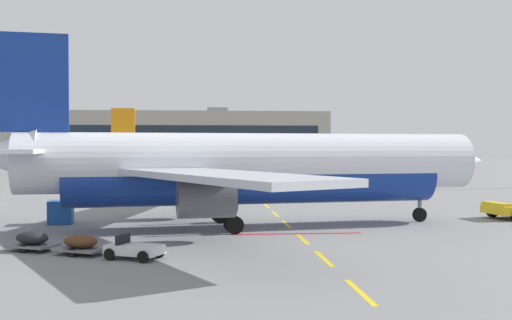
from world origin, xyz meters
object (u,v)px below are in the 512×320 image
at_px(uld_cargo_container, 61,212).
at_px(airliner_mid_left, 195,153).
at_px(airliner_foreground, 247,167).
at_px(baggage_train, 81,244).

bearing_deg(uld_cargo_container, airliner_mid_left, 83.59).
bearing_deg(airliner_foreground, airliner_mid_left, 93.08).
relative_size(airliner_foreground, airliner_mid_left, 0.96).
bearing_deg(baggage_train, airliner_mid_left, 86.92).
xyz_separation_m(airliner_mid_left, baggage_train, (-4.70, -87.39, -3.58)).
bearing_deg(uld_cargo_container, airliner_foreground, -12.50).
relative_size(airliner_mid_left, uld_cargo_container, 20.94).
xyz_separation_m(airliner_mid_left, uld_cargo_container, (-8.44, -75.20, -3.30)).
xyz_separation_m(baggage_train, uld_cargo_container, (-3.75, 12.19, 0.28)).
bearing_deg(airliner_mid_left, uld_cargo_container, -96.41).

